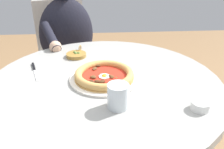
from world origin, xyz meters
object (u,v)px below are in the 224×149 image
(dining_table, at_px, (105,103))
(pizza_on_plate, at_px, (104,76))
(olive_pan, at_px, (76,55))
(cafe_chair_diner, at_px, (64,49))
(water_glass, at_px, (118,98))
(ramekin_capers, at_px, (200,105))
(diner_person, at_px, (69,61))
(steak_knife, at_px, (34,69))

(dining_table, distance_m, pizza_on_plate, 0.15)
(pizza_on_plate, bearing_deg, olive_pan, 26.86)
(dining_table, relative_size, cafe_chair_diner, 1.14)
(water_glass, xyz_separation_m, ramekin_capers, (-0.04, -0.29, -0.02))
(cafe_chair_diner, bearing_deg, water_glass, -163.01)
(olive_pan, distance_m, cafe_chair_diner, 0.63)
(water_glass, bearing_deg, olive_pan, 20.53)
(dining_table, bearing_deg, diner_person, 18.55)
(pizza_on_plate, bearing_deg, water_glass, -168.59)
(olive_pan, bearing_deg, steak_knife, 127.39)
(dining_table, distance_m, cafe_chair_diner, 0.90)
(water_glass, distance_m, steak_knife, 0.51)
(dining_table, relative_size, ramekin_capers, 15.27)
(dining_table, height_order, olive_pan, olive_pan)
(dining_table, xyz_separation_m, olive_pan, (0.27, 0.14, 0.14))
(diner_person, distance_m, cafe_chair_diner, 0.16)
(dining_table, distance_m, diner_person, 0.75)
(dining_table, relative_size, water_glass, 11.21)
(ramekin_capers, height_order, olive_pan, olive_pan)
(water_glass, xyz_separation_m, cafe_chair_diner, (1.06, 0.33, -0.22))
(olive_pan, distance_m, diner_person, 0.50)
(diner_person, relative_size, cafe_chair_diner, 1.24)
(steak_knife, bearing_deg, cafe_chair_diner, -3.88)
(ramekin_capers, xyz_separation_m, cafe_chair_diner, (1.10, 0.62, -0.20))
(dining_table, relative_size, steak_knife, 5.49)
(pizza_on_plate, xyz_separation_m, cafe_chair_diner, (0.85, 0.28, -0.20))
(ramekin_capers, bearing_deg, diner_person, 30.84)
(water_glass, xyz_separation_m, steak_knife, (0.34, 0.37, -0.04))
(olive_pan, relative_size, cafe_chair_diner, 0.14)
(olive_pan, xyz_separation_m, cafe_chair_diner, (0.58, 0.14, -0.19))
(ramekin_capers, xyz_separation_m, diner_person, (0.96, 0.57, -0.23))
(pizza_on_plate, xyz_separation_m, water_glass, (-0.21, -0.04, 0.02))
(olive_pan, bearing_deg, diner_person, 12.63)
(water_glass, bearing_deg, ramekin_capers, -97.01)
(olive_pan, height_order, diner_person, diner_person)
(water_glass, xyz_separation_m, diner_person, (0.92, 0.28, -0.26))
(cafe_chair_diner, bearing_deg, pizza_on_plate, -161.68)
(steak_knife, bearing_deg, ramekin_capers, -119.23)
(water_glass, height_order, cafe_chair_diner, cafe_chair_diner)
(ramekin_capers, relative_size, cafe_chair_diner, 0.07)
(pizza_on_plate, xyz_separation_m, olive_pan, (0.27, 0.14, -0.01))
(water_glass, bearing_deg, dining_table, 11.03)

